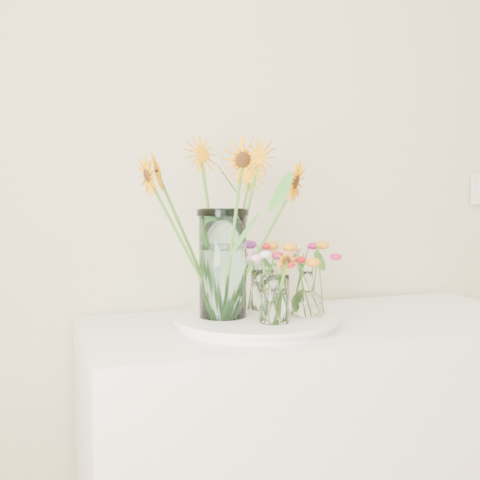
{
  "coord_description": "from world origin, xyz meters",
  "views": [
    {
      "loc": [
        -1.23,
        0.32,
        1.28
      ],
      "look_at": [
        -0.67,
        1.93,
        1.15
      ],
      "focal_mm": 45.0,
      "sensor_mm": 36.0,
      "label": 1
    }
  ],
  "objects_px": {
    "tray": "(256,322)",
    "small_vase_a": "(274,300)",
    "counter": "(318,464)",
    "small_vase_b": "(307,294)",
    "small_vase_c": "(263,290)",
    "mason_jar": "(223,264)"
  },
  "relations": [
    {
      "from": "counter",
      "to": "small_vase_c",
      "type": "relative_size",
      "value": 11.11
    },
    {
      "from": "small_vase_a",
      "to": "counter",
      "type": "bearing_deg",
      "value": 30.92
    },
    {
      "from": "small_vase_a",
      "to": "small_vase_c",
      "type": "bearing_deg",
      "value": 77.92
    },
    {
      "from": "counter",
      "to": "small_vase_a",
      "type": "distance_m",
      "value": 0.59
    },
    {
      "from": "mason_jar",
      "to": "small_vase_b",
      "type": "bearing_deg",
      "value": -15.87
    },
    {
      "from": "tray",
      "to": "small_vase_a",
      "type": "bearing_deg",
      "value": -80.78
    },
    {
      "from": "counter",
      "to": "small_vase_c",
      "type": "distance_m",
      "value": 0.56
    },
    {
      "from": "mason_jar",
      "to": "counter",
      "type": "bearing_deg",
      "value": -1.03
    },
    {
      "from": "counter",
      "to": "tray",
      "type": "height_order",
      "value": "tray"
    },
    {
      "from": "small_vase_a",
      "to": "tray",
      "type": "bearing_deg",
      "value": 99.22
    },
    {
      "from": "counter",
      "to": "small_vase_b",
      "type": "xyz_separation_m",
      "value": [
        -0.07,
        -0.06,
        0.54
      ]
    },
    {
      "from": "counter",
      "to": "mason_jar",
      "type": "bearing_deg",
      "value": 178.97
    },
    {
      "from": "small_vase_a",
      "to": "mason_jar",
      "type": "bearing_deg",
      "value": 131.27
    },
    {
      "from": "tray",
      "to": "small_vase_b",
      "type": "height_order",
      "value": "small_vase_b"
    },
    {
      "from": "counter",
      "to": "tray",
      "type": "distance_m",
      "value": 0.51
    },
    {
      "from": "tray",
      "to": "small_vase_a",
      "type": "relative_size",
      "value": 3.28
    },
    {
      "from": "mason_jar",
      "to": "small_vase_c",
      "type": "bearing_deg",
      "value": 23.77
    },
    {
      "from": "tray",
      "to": "small_vase_b",
      "type": "relative_size",
      "value": 3.37
    },
    {
      "from": "tray",
      "to": "small_vase_a",
      "type": "distance_m",
      "value": 0.13
    },
    {
      "from": "counter",
      "to": "small_vase_b",
      "type": "distance_m",
      "value": 0.55
    },
    {
      "from": "mason_jar",
      "to": "small_vase_c",
      "type": "xyz_separation_m",
      "value": [
        0.15,
        0.07,
        -0.09
      ]
    },
    {
      "from": "small_vase_a",
      "to": "small_vase_c",
      "type": "height_order",
      "value": "small_vase_a"
    }
  ]
}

